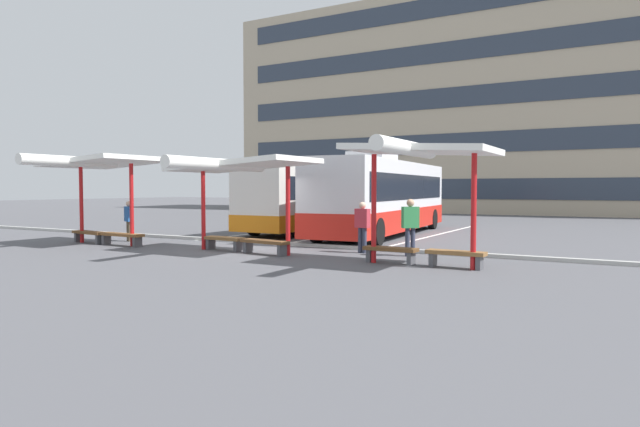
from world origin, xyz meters
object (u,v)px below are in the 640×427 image
at_px(bench_2, 224,240).
at_px(waiting_passenger_0, 129,218).
at_px(coach_bus_1, 383,198).
at_px(waiting_shelter_1, 238,167).
at_px(bench_5, 456,255).
at_px(bench_1, 121,236).
at_px(waiting_shelter_2, 419,153).
at_px(bench_0, 89,234).
at_px(waiting_passenger_1, 410,223).
at_px(bench_3, 265,244).
at_px(waiting_passenger_2, 362,224).
at_px(waiting_shelter_0, 99,164).
at_px(bench_4, 390,251).
at_px(coach_bus_0, 325,198).

relative_size(bench_2, waiting_passenger_0, 0.99).
distance_m(coach_bus_1, waiting_shelter_1, 8.76).
bearing_deg(bench_5, bench_1, -178.16).
bearing_deg(waiting_shelter_2, bench_1, -179.79).
height_order(bench_0, waiting_passenger_1, waiting_passenger_1).
bearing_deg(waiting_shelter_2, coach_bus_1, 117.94).
distance_m(bench_3, waiting_passenger_1, 4.53).
xyz_separation_m(waiting_shelter_2, waiting_passenger_0, (-12.12, 1.24, -2.09)).
xyz_separation_m(bench_5, waiting_passenger_2, (-3.51, 1.85, 0.60)).
distance_m(bench_1, waiting_passenger_1, 10.33).
height_order(bench_1, waiting_passenger_1, waiting_passenger_1).
bearing_deg(bench_3, waiting_passenger_2, 36.62).
bearing_deg(bench_1, waiting_passenger_2, 14.80).
bearing_deg(waiting_shelter_1, waiting_passenger_0, 170.40).
bearing_deg(waiting_shelter_0, bench_2, 9.23).
relative_size(waiting_shelter_2, bench_5, 2.79).
relative_size(bench_1, bench_2, 1.28).
xyz_separation_m(bench_3, waiting_passenger_0, (-7.02, 0.89, 0.55)).
xyz_separation_m(bench_1, waiting_passenger_0, (-1.05, 1.28, 0.55)).
height_order(waiting_passenger_0, waiting_passenger_1, waiting_passenger_1).
bearing_deg(bench_0, bench_4, 1.50).
distance_m(waiting_shelter_2, waiting_passenger_1, 3.07).
bearing_deg(waiting_passenger_1, waiting_passenger_0, -175.43).
xyz_separation_m(coach_bus_0, waiting_passenger_2, (5.69, -7.92, -0.66)).
bearing_deg(bench_0, coach_bus_0, 65.65).
bearing_deg(waiting_shelter_1, coach_bus_0, 103.06).
distance_m(bench_5, waiting_passenger_2, 4.01).
relative_size(coach_bus_0, waiting_passenger_0, 7.61).
distance_m(bench_3, waiting_shelter_2, 5.76).
bearing_deg(waiting_passenger_0, coach_bus_0, 66.71).
relative_size(waiting_shelter_0, bench_1, 2.45).
xyz_separation_m(coach_bus_0, bench_3, (3.20, -9.77, -1.26)).
height_order(bench_2, waiting_shelter_2, waiting_shelter_2).
bearing_deg(bench_0, waiting_shelter_0, -15.89).
relative_size(coach_bus_1, waiting_shelter_2, 2.84).
relative_size(waiting_shelter_1, waiting_passenger_1, 2.77).
height_order(bench_0, bench_4, same).
height_order(waiting_shelter_1, waiting_passenger_1, waiting_shelter_1).
distance_m(bench_1, bench_5, 11.97).
bearing_deg(waiting_passenger_0, bench_3, -7.26).
relative_size(waiting_shelter_1, bench_2, 3.10).
bearing_deg(bench_0, bench_1, -1.93).
height_order(coach_bus_0, coach_bus_1, coach_bus_1).
relative_size(coach_bus_0, waiting_passenger_2, 7.31).
distance_m(bench_0, bench_2, 6.00).
height_order(coach_bus_1, bench_0, coach_bus_1).
distance_m(bench_3, bench_4, 4.20).
height_order(waiting_shelter_0, waiting_passenger_2, waiting_shelter_0).
xyz_separation_m(waiting_shelter_1, waiting_passenger_2, (3.39, 1.99, -1.81)).
height_order(coach_bus_1, waiting_shelter_0, coach_bus_1).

